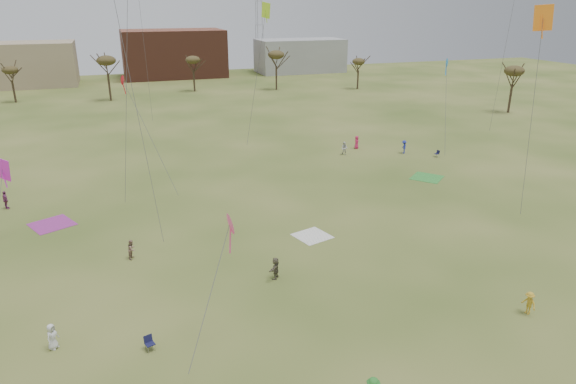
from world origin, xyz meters
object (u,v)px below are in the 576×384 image
object	(u,v)px
camp_chair_left	(150,346)
camp_chair_right	(437,155)
flyer_near_left	(52,337)
radio_tower	(258,0)

from	to	relation	value
camp_chair_left	camp_chair_right	world-z (taller)	same
camp_chair_left	camp_chair_right	distance (m)	47.55
flyer_near_left	radio_tower	size ratio (longest dim) A/B	0.04
flyer_near_left	radio_tower	xyz separation A→B (m)	(46.44, 119.16, 18.40)
camp_chair_left	camp_chair_right	xyz separation A→B (m)	(38.38, 28.07, 0.00)
camp_chair_right	radio_tower	size ratio (longest dim) A/B	0.02
radio_tower	camp_chair_left	bearing A→B (deg)	-108.78
flyer_near_left	camp_chair_left	bearing A→B (deg)	-75.88
camp_chair_left	camp_chair_right	bearing A→B (deg)	18.03
camp_chair_left	camp_chair_right	size ratio (longest dim) A/B	1.00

